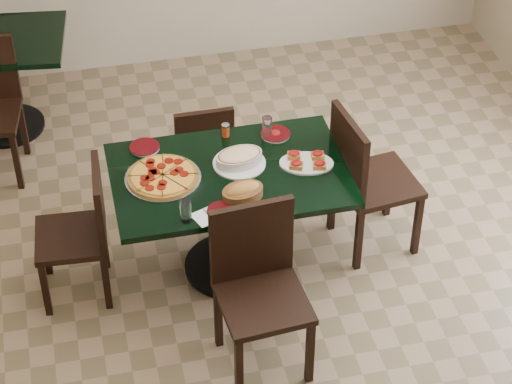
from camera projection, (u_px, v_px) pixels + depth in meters
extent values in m
plane|color=#81654A|center=(259.00, 291.00, 6.06)|extent=(5.50, 5.50, 0.00)
cube|color=black|center=(229.00, 175.00, 5.76)|extent=(1.36, 0.88, 0.04)
cylinder|color=black|center=(230.00, 224.00, 5.99)|extent=(0.12, 0.12, 0.71)
cylinder|color=black|center=(231.00, 265.00, 6.21)|extent=(0.58, 0.58, 0.03)
cylinder|color=black|center=(0.00, 87.00, 7.15)|extent=(0.11, 0.11, 0.71)
cylinder|color=black|center=(8.00, 126.00, 7.36)|extent=(0.54, 0.54, 0.03)
cube|color=black|center=(201.00, 151.00, 6.52)|extent=(0.38, 0.38, 0.04)
cube|color=black|center=(205.00, 138.00, 6.25)|extent=(0.38, 0.04, 0.40)
cube|color=black|center=(221.00, 158.00, 6.79)|extent=(0.04, 0.04, 0.36)
cube|color=black|center=(230.00, 186.00, 6.55)|extent=(0.04, 0.04, 0.36)
cube|color=black|center=(175.00, 164.00, 6.74)|extent=(0.04, 0.04, 0.36)
cube|color=black|center=(183.00, 193.00, 6.50)|extent=(0.04, 0.04, 0.36)
cube|color=black|center=(263.00, 302.00, 5.33)|extent=(0.50, 0.50, 0.04)
cube|color=black|center=(252.00, 240.00, 5.31)|extent=(0.46, 0.08, 0.49)
cube|color=black|center=(239.00, 369.00, 5.29)|extent=(0.04, 0.04, 0.45)
cube|color=black|center=(218.00, 316.00, 5.58)|extent=(0.04, 0.04, 0.45)
cube|color=black|center=(310.00, 352.00, 5.38)|extent=(0.04, 0.04, 0.45)
cube|color=black|center=(286.00, 301.00, 5.68)|extent=(0.04, 0.04, 0.45)
cube|color=black|center=(377.00, 182.00, 6.12)|extent=(0.52, 0.52, 0.04)
cube|color=black|center=(348.00, 155.00, 5.89)|extent=(0.10, 0.46, 0.49)
cube|color=black|center=(417.00, 225.00, 6.18)|extent=(0.04, 0.04, 0.45)
cube|color=black|center=(358.00, 240.00, 6.07)|extent=(0.04, 0.04, 0.45)
cube|color=black|center=(389.00, 187.00, 6.47)|extent=(0.04, 0.04, 0.45)
cube|color=black|center=(332.00, 201.00, 6.36)|extent=(0.04, 0.04, 0.45)
cube|color=black|center=(71.00, 237.00, 5.80)|extent=(0.44, 0.44, 0.04)
cube|color=black|center=(99.00, 203.00, 5.67)|extent=(0.07, 0.41, 0.44)
cube|color=black|center=(46.00, 248.00, 6.06)|extent=(0.04, 0.04, 0.40)
cube|color=black|center=(104.00, 242.00, 6.10)|extent=(0.04, 0.04, 0.40)
cube|color=black|center=(45.00, 289.00, 5.79)|extent=(0.04, 0.04, 0.40)
cube|color=black|center=(106.00, 282.00, 5.83)|extent=(0.04, 0.04, 0.40)
cube|color=black|center=(17.00, 162.00, 6.69)|extent=(0.05, 0.05, 0.44)
cube|color=black|center=(23.00, 128.00, 6.99)|extent=(0.05, 0.05, 0.44)
cylinder|color=silver|center=(163.00, 178.00, 5.69)|extent=(0.44, 0.44, 0.01)
cylinder|color=#8D5C1E|center=(163.00, 177.00, 5.69)|extent=(0.41, 0.41, 0.02)
cylinder|color=gold|center=(163.00, 175.00, 5.68)|extent=(0.36, 0.36, 0.01)
cylinder|color=silver|center=(239.00, 163.00, 5.80)|extent=(0.31, 0.31, 0.01)
ellipsoid|color=beige|center=(239.00, 155.00, 5.76)|extent=(0.27, 0.20, 0.04)
ellipsoid|color=#B87333|center=(243.00, 190.00, 5.54)|extent=(0.23, 0.15, 0.09)
cylinder|color=silver|center=(222.00, 211.00, 5.47)|extent=(0.16, 0.16, 0.01)
cylinder|color=#380307|center=(222.00, 210.00, 5.47)|extent=(0.17, 0.17, 0.00)
cylinder|color=silver|center=(276.00, 134.00, 6.02)|extent=(0.18, 0.18, 0.01)
cylinder|color=#380307|center=(276.00, 133.00, 6.02)|extent=(0.18, 0.18, 0.00)
ellipsoid|color=#A70F08|center=(276.00, 133.00, 6.02)|extent=(0.06, 0.06, 0.03)
cylinder|color=silver|center=(145.00, 147.00, 5.92)|extent=(0.18, 0.18, 0.01)
cylinder|color=#380307|center=(145.00, 147.00, 5.92)|extent=(0.18, 0.18, 0.00)
cube|color=white|center=(206.00, 217.00, 5.44)|extent=(0.17, 0.17, 0.00)
cube|color=silver|center=(210.00, 216.00, 5.44)|extent=(0.06, 0.12, 0.00)
cylinder|color=white|center=(267.00, 127.00, 5.98)|extent=(0.06, 0.06, 0.13)
cylinder|color=white|center=(186.00, 211.00, 5.38)|extent=(0.06, 0.06, 0.13)
cylinder|color=#AE2F12|center=(226.00, 131.00, 6.00)|extent=(0.05, 0.05, 0.07)
cylinder|color=silver|center=(225.00, 126.00, 5.97)|extent=(0.05, 0.05, 0.01)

